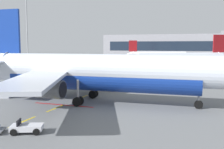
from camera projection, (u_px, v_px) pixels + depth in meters
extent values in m
cube|color=yellow|center=(23.00, 122.00, 26.43)|extent=(0.24, 4.00, 0.01)
cube|color=yellow|center=(56.00, 108.00, 32.15)|extent=(0.24, 4.00, 0.01)
cube|color=yellow|center=(81.00, 98.00, 38.54)|extent=(0.24, 4.00, 0.01)
cube|color=yellow|center=(98.00, 91.00, 44.18)|extent=(0.24, 4.00, 0.01)
cube|color=yellow|center=(111.00, 85.00, 50.41)|extent=(0.24, 4.00, 0.01)
cube|color=yellow|center=(123.00, 81.00, 57.09)|extent=(0.24, 4.00, 0.01)
cube|color=yellow|center=(132.00, 77.00, 64.11)|extent=(0.24, 4.00, 0.01)
cube|color=yellow|center=(139.00, 74.00, 70.67)|extent=(0.24, 4.00, 0.01)
cube|color=yellow|center=(145.00, 72.00, 76.75)|extent=(0.24, 4.00, 0.01)
cube|color=yellow|center=(150.00, 69.00, 83.22)|extent=(0.24, 4.00, 0.01)
cube|color=yellow|center=(154.00, 68.00, 89.20)|extent=(0.24, 4.00, 0.01)
cube|color=yellow|center=(158.00, 66.00, 96.24)|extent=(0.24, 4.00, 0.01)
cube|color=#B21414|center=(64.00, 105.00, 33.84)|extent=(8.00, 0.40, 0.01)
cylinder|color=silver|center=(101.00, 69.00, 34.85)|extent=(30.22, 4.90, 3.80)
cylinder|color=navy|center=(101.00, 77.00, 34.96)|extent=(24.61, 4.39, 3.50)
cube|color=#192333|center=(220.00, 66.00, 30.67)|extent=(1.70, 2.91, 0.60)
cube|color=navy|center=(6.00, 31.00, 38.44)|extent=(4.41, 0.52, 6.00)
cube|color=silver|center=(17.00, 60.00, 42.12)|extent=(3.43, 6.51, 0.24)
cube|color=#B7BCC6|center=(95.00, 67.00, 44.14)|extent=(9.61, 17.66, 0.36)
cube|color=#B7BCC6|center=(36.00, 80.00, 27.99)|extent=(10.67, 17.58, 0.36)
cylinder|color=#4C4F54|center=(87.00, 78.00, 41.49)|extent=(3.28, 2.22, 2.10)
cylinder|color=black|center=(97.00, 78.00, 41.02)|extent=(0.19, 1.79, 1.79)
cylinder|color=#4C4F54|center=(50.00, 89.00, 31.04)|extent=(3.28, 2.22, 2.10)
cylinder|color=black|center=(63.00, 90.00, 30.57)|extent=(0.19, 1.79, 1.79)
cylinder|color=gray|center=(199.00, 93.00, 31.62)|extent=(0.28, 0.28, 2.67)
cylinder|color=black|center=(199.00, 105.00, 31.76)|extent=(1.00, 0.32, 0.99)
cylinder|color=gray|center=(93.00, 85.00, 38.16)|extent=(0.28, 0.28, 2.61)
cylinder|color=black|center=(94.00, 94.00, 38.64)|extent=(1.11, 0.39, 1.10)
cylinder|color=black|center=(93.00, 94.00, 37.97)|extent=(1.11, 0.39, 1.10)
cylinder|color=gray|center=(78.00, 91.00, 33.22)|extent=(0.28, 0.28, 2.61)
cylinder|color=black|center=(79.00, 101.00, 33.69)|extent=(1.11, 0.39, 1.10)
cylinder|color=black|center=(77.00, 102.00, 33.03)|extent=(1.11, 0.39, 1.10)
cylinder|color=silver|center=(181.00, 58.00, 77.13)|extent=(23.09, 16.43, 3.21)
cylinder|color=maroon|center=(181.00, 61.00, 77.22)|extent=(18.98, 13.66, 2.95)
cone|color=silver|center=(138.00, 59.00, 74.19)|extent=(4.18, 4.24, 3.14)
cone|color=silver|center=(223.00, 56.00, 80.17)|extent=(4.45, 4.21, 2.72)
cube|color=#192333|center=(141.00, 57.00, 74.33)|extent=(2.44, 2.75, 0.51)
cube|color=maroon|center=(219.00, 44.00, 79.43)|extent=(3.29, 2.26, 5.06)
cube|color=silver|center=(215.00, 55.00, 82.55)|extent=(5.19, 6.00, 0.20)
cube|color=#B7BCC6|center=(206.00, 61.00, 71.02)|extent=(7.28, 14.89, 0.30)
cube|color=#B7BCC6|center=(180.00, 58.00, 84.88)|extent=(13.80, 12.01, 0.30)
cylinder|color=#4C4F54|center=(201.00, 65.00, 73.62)|extent=(3.23, 2.95, 1.77)
cylinder|color=black|center=(197.00, 65.00, 73.31)|extent=(0.90, 1.32, 1.51)
cylinder|color=#4C4F54|center=(184.00, 63.00, 82.59)|extent=(3.23, 2.95, 1.77)
cylinder|color=black|center=(180.00, 63.00, 82.28)|extent=(0.90, 1.32, 1.51)
cylinder|color=gray|center=(147.00, 66.00, 75.02)|extent=(0.24, 0.24, 2.25)
cylinder|color=black|center=(147.00, 71.00, 75.14)|extent=(0.83, 0.65, 0.84)
cylinder|color=gray|center=(190.00, 66.00, 75.62)|extent=(0.24, 0.24, 2.20)
cylinder|color=black|center=(191.00, 70.00, 75.45)|extent=(0.94, 0.75, 0.93)
cylinder|color=black|center=(190.00, 70.00, 76.02)|extent=(0.94, 0.75, 0.93)
cylinder|color=gray|center=(183.00, 65.00, 79.86)|extent=(0.24, 0.24, 2.20)
cylinder|color=black|center=(183.00, 69.00, 79.69)|extent=(0.94, 0.75, 0.93)
cylinder|color=black|center=(182.00, 69.00, 80.26)|extent=(0.94, 0.75, 0.93)
cylinder|color=white|center=(158.00, 55.00, 114.46)|extent=(22.31, 10.58, 2.87)
cylinder|color=maroon|center=(158.00, 57.00, 114.54)|extent=(18.26, 8.90, 2.64)
cone|color=white|center=(186.00, 55.00, 114.66)|extent=(3.45, 3.55, 2.81)
cone|color=white|center=(130.00, 54.00, 114.20)|extent=(3.82, 3.39, 2.44)
cube|color=#192333|center=(184.00, 54.00, 114.60)|extent=(1.88, 2.44, 0.45)
cube|color=maroon|center=(133.00, 46.00, 113.87)|extent=(3.21, 1.41, 4.53)
cube|color=white|center=(131.00, 53.00, 116.60)|extent=(3.94, 5.37, 0.18)
cube|color=white|center=(132.00, 54.00, 111.79)|extent=(3.94, 5.37, 0.18)
cube|color=#B7BCC6|center=(149.00, 55.00, 120.82)|extent=(3.85, 12.90, 0.27)
cube|color=#B7BCC6|center=(154.00, 56.00, 108.06)|extent=(10.97, 12.20, 0.27)
cylinder|color=#4C4F54|center=(149.00, 58.00, 118.68)|extent=(2.82, 2.33, 1.59)
cylinder|color=black|center=(152.00, 58.00, 118.70)|extent=(0.55, 1.30, 1.35)
cylinder|color=#4C4F54|center=(152.00, 59.00, 110.43)|extent=(2.82, 2.33, 1.59)
cylinder|color=black|center=(155.00, 59.00, 110.45)|extent=(0.55, 1.30, 1.35)
cylinder|color=gray|center=(180.00, 59.00, 114.82)|extent=(0.21, 0.21, 2.01)
cylinder|color=black|center=(180.00, 62.00, 114.92)|extent=(0.77, 0.46, 0.75)
cylinder|color=gray|center=(154.00, 59.00, 116.58)|extent=(0.21, 0.21, 1.97)
cylinder|color=black|center=(154.00, 61.00, 116.94)|extent=(0.87, 0.54, 0.83)
cylinder|color=black|center=(154.00, 62.00, 116.42)|extent=(0.87, 0.54, 0.83)
cylinder|color=gray|center=(155.00, 60.00, 112.67)|extent=(0.21, 0.21, 1.97)
cylinder|color=black|center=(155.00, 62.00, 113.04)|extent=(0.87, 0.54, 0.83)
cylinder|color=black|center=(155.00, 62.00, 112.51)|extent=(0.87, 0.54, 0.83)
cube|color=silver|center=(27.00, 127.00, 23.05)|extent=(2.94, 2.29, 0.44)
cube|color=black|center=(19.00, 123.00, 22.97)|extent=(0.54, 1.08, 0.56)
cylinder|color=black|center=(40.00, 127.00, 23.82)|extent=(0.59, 0.38, 0.56)
cylinder|color=black|center=(36.00, 132.00, 22.43)|extent=(0.59, 0.38, 0.56)
cylinder|color=black|center=(18.00, 127.00, 23.71)|extent=(0.59, 0.38, 0.56)
cylinder|color=black|center=(13.00, 132.00, 22.32)|extent=(0.59, 0.38, 0.56)
cube|color=#B7BCC6|center=(5.00, 92.00, 38.59)|extent=(1.96, 1.93, 1.60)
cube|color=silver|center=(5.00, 92.00, 38.59)|extent=(1.57, 0.47, 1.36)
cylinder|color=slate|center=(28.00, 67.00, 89.79)|extent=(0.70, 0.70, 0.60)
cylinder|color=#9EA0A5|center=(27.00, 27.00, 88.45)|extent=(0.36, 0.36, 25.86)
cube|color=gray|center=(197.00, 47.00, 136.58)|extent=(92.03, 18.97, 12.50)
cube|color=#192333|center=(196.00, 46.00, 127.56)|extent=(84.67, 0.12, 4.50)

